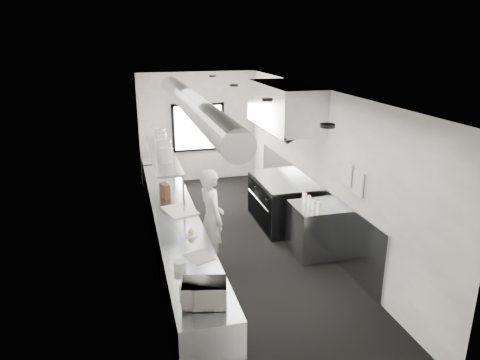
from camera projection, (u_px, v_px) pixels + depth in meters
floor at (237, 244)px, 8.20m from camera, size 3.00×8.00×0.01m
ceiling at (237, 90)px, 7.33m from camera, size 3.00×8.00×0.01m
wall_back at (198, 127)px, 11.44m from camera, size 3.00×0.02×2.80m
wall_front at (346, 294)px, 4.09m from camera, size 3.00×0.02×2.80m
wall_left at (150, 178)px, 7.40m from camera, size 0.02×8.00×2.80m
wall_right at (317, 165)px, 8.13m from camera, size 0.02×8.00×2.80m
wall_cladding at (307, 203)px, 8.67m from camera, size 0.03×5.50×1.10m
hvac_duct at (191, 103)px, 7.61m from camera, size 0.40×6.40×0.40m
service_window at (198, 128)px, 11.41m from camera, size 1.36×0.05×1.25m
exhaust_hood at (284, 106)px, 8.37m from camera, size 0.81×2.20×0.88m
prep_counter at (177, 240)px, 7.32m from camera, size 0.70×6.00×0.90m
pass_shelf at (162, 154)px, 8.35m from camera, size 0.45×3.00×0.68m
range at (278, 202)px, 8.95m from camera, size 0.88×1.60×0.94m
bottle_station at (312, 230)px, 7.70m from camera, size 0.65×0.80×0.90m
far_work_table at (158, 175)px, 10.72m from camera, size 0.70×1.20×0.90m
notice_sheet_a at (347, 174)px, 6.96m from camera, size 0.02×0.28×0.38m
notice_sheet_b at (358, 184)px, 6.65m from camera, size 0.02×0.28×0.38m
line_cook at (212, 219)px, 7.17m from camera, size 0.49×0.67×1.69m
microwave at (204, 293)px, 4.78m from camera, size 0.50×0.42×0.27m
deli_tub_a at (186, 289)px, 5.00m from camera, size 0.20×0.20×0.11m
deli_tub_b at (180, 265)px, 5.51m from camera, size 0.20×0.20×0.11m
newspaper at (200, 257)px, 5.83m from camera, size 0.40×0.44×0.01m
small_plate at (191, 235)px, 6.44m from camera, size 0.20×0.20×0.02m
pastry at (191, 232)px, 6.42m from camera, size 0.09×0.09×0.09m
cutting_board at (180, 210)px, 7.35m from camera, size 0.60×0.70×0.02m
knife_block at (165, 191)px, 7.91m from camera, size 0.18×0.26×0.26m
plate_stack_a at (166, 155)px, 7.66m from camera, size 0.27×0.27×0.26m
plate_stack_b at (164, 148)px, 7.94m from camera, size 0.31×0.31×0.33m
plate_stack_c at (161, 140)px, 8.60m from camera, size 0.25×0.25×0.32m
plate_stack_d at (160, 136)px, 8.89m from camera, size 0.23×0.23×0.33m
squeeze_bottle_a at (318, 207)px, 7.27m from camera, size 0.07×0.07×0.19m
squeeze_bottle_b at (313, 204)px, 7.42m from camera, size 0.06×0.06×0.16m
squeeze_bottle_c at (309, 201)px, 7.56m from camera, size 0.07×0.07×0.17m
squeeze_bottle_d at (305, 198)px, 7.67m from camera, size 0.06×0.06×0.18m
squeeze_bottle_e at (304, 196)px, 7.78m from camera, size 0.08×0.08×0.17m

